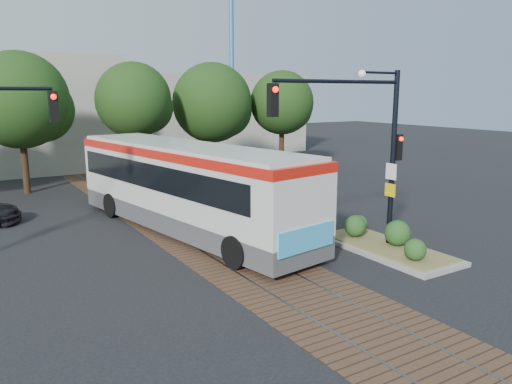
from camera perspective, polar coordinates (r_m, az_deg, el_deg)
ground at (r=16.09m, az=-0.09°, el=-8.61°), size 120.00×120.00×0.00m
trackbed at (r=19.44m, az=-6.30°, el=-5.11°), size 3.60×40.00×0.02m
tree_row at (r=30.70m, az=-14.56°, el=9.79°), size 26.40×5.60×7.67m
warehouses at (r=42.32m, az=-21.80°, el=8.28°), size 40.00×13.00×8.00m
crane at (r=53.85m, az=-2.82°, el=17.08°), size 8.00×0.50×18.00m
city_bus at (r=19.94m, az=-8.04°, el=1.00°), size 4.88×13.32×3.49m
traffic_island at (r=18.24m, az=14.51°, el=-5.47°), size 2.20×5.20×1.13m
signal_pole_main at (r=16.92m, az=12.67°, el=6.55°), size 5.49×0.46×6.00m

